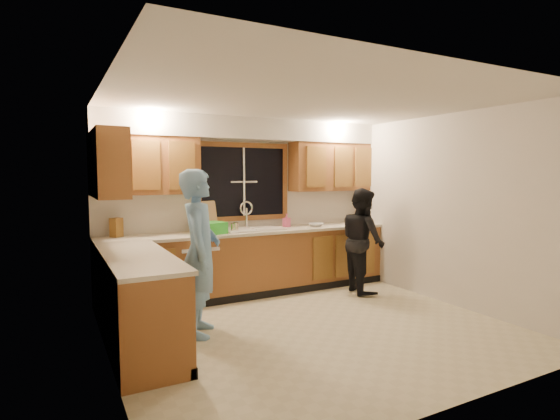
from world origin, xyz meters
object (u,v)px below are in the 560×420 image
(sink, at_px, (252,234))
(man, at_px, (200,253))
(woman, at_px, (363,240))
(dish_crate, at_px, (211,228))
(soap_bottle, at_px, (287,220))
(bowl, at_px, (316,225))
(knife_block, at_px, (116,227))
(stove, at_px, (149,319))
(dishwasher, at_px, (195,272))

(sink, xyz_separation_m, man, (-1.14, -1.20, 0.02))
(sink, xyz_separation_m, woman, (1.47, -0.65, -0.11))
(dish_crate, distance_m, soap_bottle, 1.27)
(sink, height_order, bowl, sink)
(woman, bearing_deg, knife_block, 89.16)
(sink, bearing_deg, woman, -23.79)
(man, height_order, knife_block, man)
(stove, height_order, dish_crate, dish_crate)
(stove, relative_size, man, 0.51)
(man, bearing_deg, dish_crate, -1.67)
(stove, bearing_deg, man, 43.68)
(man, distance_m, soap_bottle, 2.19)
(man, relative_size, woman, 1.17)
(man, height_order, woman, man)
(stove, height_order, man, man)
(bowl, bearing_deg, knife_block, 175.12)
(sink, bearing_deg, dish_crate, -170.98)
(soap_bottle, height_order, bowl, soap_bottle)
(knife_block, bearing_deg, soap_bottle, -42.07)
(woman, bearing_deg, bowl, 50.42)
(sink, height_order, dish_crate, sink)
(dish_crate, bearing_deg, man, -114.60)
(sink, height_order, woman, woman)
(knife_block, distance_m, soap_bottle, 2.42)
(knife_block, bearing_deg, bowl, -45.41)
(dish_crate, bearing_deg, sink, 9.02)
(dish_crate, xyz_separation_m, bowl, (1.67, 0.03, -0.05))
(sink, bearing_deg, soap_bottle, 9.34)
(sink, height_order, soap_bottle, sink)
(stove, relative_size, knife_block, 3.72)
(dishwasher, relative_size, soap_bottle, 4.14)
(knife_block, bearing_deg, man, -104.76)
(dishwasher, distance_m, soap_bottle, 1.59)
(stove, relative_size, woman, 0.59)
(man, bearing_deg, bowl, -39.82)
(dishwasher, distance_m, stove, 2.04)
(sink, xyz_separation_m, dish_crate, (-0.64, -0.10, 0.13))
(bowl, bearing_deg, stove, -148.31)
(stove, height_order, knife_block, knife_block)
(man, height_order, bowl, man)
(knife_block, relative_size, bowl, 1.13)
(woman, bearing_deg, stove, 122.95)
(dishwasher, relative_size, dish_crate, 2.48)
(sink, xyz_separation_m, knife_block, (-1.80, 0.17, 0.18))
(woman, distance_m, dish_crate, 2.19)
(dishwasher, height_order, knife_block, knife_block)
(sink, relative_size, dish_crate, 2.60)
(soap_bottle, bearing_deg, dishwasher, -175.47)
(stove, distance_m, soap_bottle, 3.14)
(soap_bottle, bearing_deg, bowl, -23.06)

